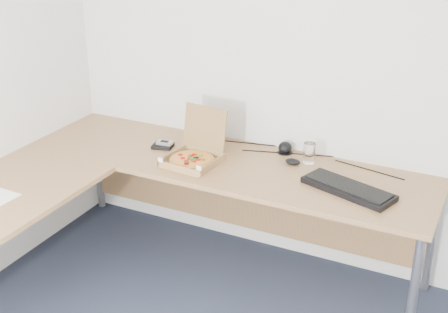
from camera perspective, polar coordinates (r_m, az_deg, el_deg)
The scene contains 10 objects.
room_shell at distance 2.07m, azimuth -4.49°, elevation -4.11°, with size 3.50×3.50×2.50m, color silver, non-canonical shape.
desk at distance 3.45m, azimuth -7.85°, elevation -2.55°, with size 2.50×2.20×0.73m.
pizza_box at distance 3.60m, azimuth -2.93°, elevation -0.02°, with size 0.29×0.34×0.30m.
drinking_glass at distance 3.62m, azimuth 8.03°, elevation 0.33°, with size 0.07×0.07×0.12m, color silver.
keyboard at distance 3.33m, azimuth 11.61°, elevation -3.00°, with size 0.51×0.18×0.03m, color black.
mouse at distance 3.60m, azimuth 6.49°, elevation -0.48°, with size 0.09×0.06×0.03m, color black.
wallet at distance 3.84m, azimuth -5.78°, elevation 1.00°, with size 0.12×0.10×0.02m, color black.
phone at distance 3.83m, azimuth -5.61°, elevation 1.30°, with size 0.10×0.05×0.02m, color #B2B5BA.
dome_speaker at distance 3.74m, azimuth 5.77°, elevation 0.90°, with size 0.09×0.09×0.08m, color black.
cable_bundle at distance 3.75m, azimuth 6.26°, elevation 0.29°, with size 0.66×0.04×0.01m, color black, non-canonical shape.
Camera 1 is at (0.95, -1.57, 2.21)m, focal length 48.56 mm.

